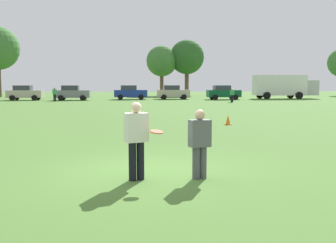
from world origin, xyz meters
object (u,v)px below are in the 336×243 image
Objects in this scene: traffic_cone at (228,120)px; bystander_field_marshal at (55,94)px; parked_car_mid_left at (25,93)px; parked_car_near_right at (173,92)px; frisbee at (156,132)px; bystander_sideline_watcher at (232,94)px; parked_car_center at (72,93)px; player_defender at (200,140)px; parked_car_mid_right at (130,92)px; player_thrower at (136,137)px; parked_car_far_right at (223,92)px; box_truck at (284,86)px.

traffic_cone is 0.30× the size of bystander_field_marshal.
parked_car_mid_left is 18.59m from parked_car_near_right.
parked_car_near_right is at bearing 81.57° from frisbee.
parked_car_center is at bearing 157.64° from bystander_sideline_watcher.
parked_car_mid_right is at bearing 90.29° from player_defender.
frisbee is 11.79m from traffic_cone.
player_defender is 0.35× the size of parked_car_mid_left.
parked_car_mid_left is 13.01m from parked_car_mid_right.
player_thrower is 11.80m from traffic_cone.
parked_car_far_right reaches higher than bystander_sideline_watcher.
parked_car_mid_left reaches higher than player_defender.
parked_car_mid_left is (-16.92, 31.03, 0.69)m from traffic_cone.
parked_car_mid_right is at bearing 141.33° from bystander_sideline_watcher.
box_truck is at bearing 2.51° from parked_car_center.
player_defender is 35.08m from bystander_sideline_watcher.
player_defender is at bearing -97.21° from parked_car_near_right.
player_defender is 11.32m from traffic_cone.
parked_car_mid_left reaches higher than bystander_sideline_watcher.
parked_car_center and parked_car_far_right have the same top height.
parked_car_mid_left and parked_car_mid_right have the same top height.
parked_car_center reaches higher than traffic_cone.
player_thrower is at bearing -78.55° from bystander_field_marshal.
player_thrower is at bearing -107.82° from parked_car_far_right.
player_defender is 0.94× the size of bystander_field_marshal.
frisbee reaches higher than traffic_cone.
player_thrower is 0.19× the size of box_truck.
parked_car_near_right is at bearing 82.79° from player_defender.
parked_car_mid_left is at bearing 176.92° from parked_car_far_right.
box_truck is (33.69, 0.35, 0.83)m from parked_car_mid_left.
player_defender is 42.71m from parked_car_near_right.
parked_car_far_right is at bearing -1.42° from parked_car_center.
parked_car_mid_right is at bearing -177.62° from parked_car_near_right.
parked_car_far_right is (12.96, 40.33, -0.01)m from player_thrower.
bystander_sideline_watcher is (5.34, -8.96, -0.05)m from parked_car_near_right.
traffic_cone is at bearing -69.82° from parked_car_center.
parked_car_near_right is (1.65, 31.69, 0.69)m from traffic_cone.
parked_car_mid_right and parked_car_far_right have the same top height.
player_defender is at bearing -107.76° from bystander_sideline_watcher.
parked_car_mid_left is at bearing 171.57° from parked_car_center.
parked_car_mid_right is at bearing 1.91° from parked_car_mid_left.
parked_car_mid_right is 20.70m from box_truck.
bystander_field_marshal is at bearing -154.13° from parked_car_mid_right.
traffic_cone is at bearing 70.84° from player_defender.
frisbee is 0.18× the size of bystander_sideline_watcher.
parked_car_mid_left is (-13.21, 41.71, 0.09)m from player_defender.
player_defender is at bearing -115.96° from box_truck.
parked_car_mid_right is (-3.92, 31.46, 0.69)m from traffic_cone.
parked_car_mid_left is at bearing 160.86° from bystander_sideline_watcher.
bystander_field_marshal is at bearing -162.61° from parked_car_near_right.
box_truck is at bearing 10.80° from parked_car_far_right.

